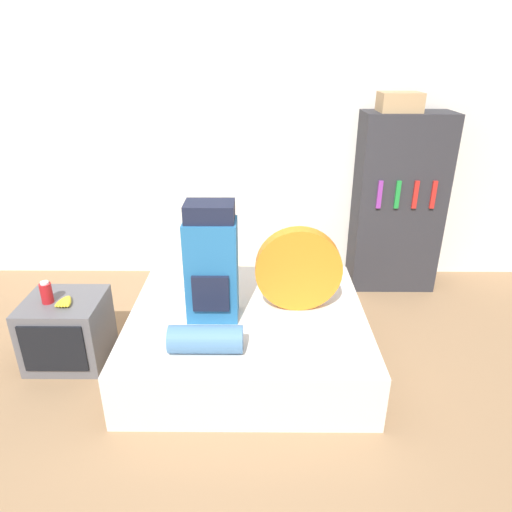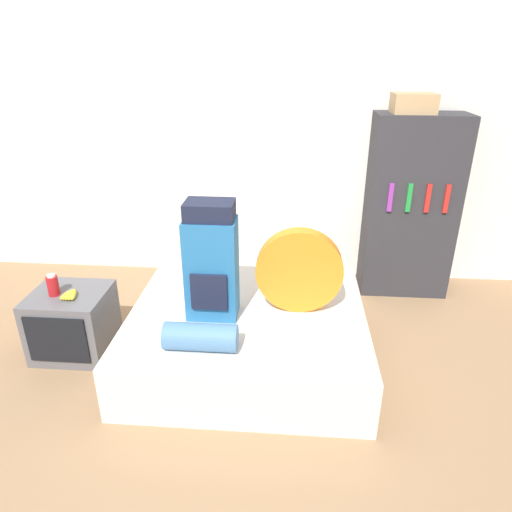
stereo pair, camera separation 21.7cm
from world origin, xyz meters
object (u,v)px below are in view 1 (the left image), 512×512
Objects in this scene: backpack at (212,264)px; sleeping_roll at (206,339)px; bookshelf at (398,204)px; television at (67,330)px; cardboard_box at (400,102)px; canister at (46,293)px; tent_bag at (298,269)px.

backpack reaches higher than sleeping_roll.
bookshelf reaches higher than sleeping_roll.
cardboard_box reaches higher than television.
bookshelf reaches higher than television.
sleeping_roll is at bearing -20.42° from canister.
tent_bag is at bearing -128.33° from cardboard_box.
cardboard_box is (2.74, 1.29, 1.18)m from canister.
bookshelf is 4.78× the size of cardboard_box.
backpack is at bearing -0.50° from canister.
sleeping_roll is 1.27m from canister.
television is (-1.11, 0.04, -0.57)m from backpack.
bookshelf is (1.03, 1.19, 0.12)m from tent_bag.
sleeping_roll is (-0.01, -0.43, -0.32)m from backpack.
bookshelf is at bearing 5.41° from cardboard_box.
tent_bag is (0.61, 0.13, -0.10)m from backpack.
sleeping_roll is at bearing -133.51° from bookshelf.
backpack is 1.25m from television.
bookshelf reaches higher than tent_bag.
backpack reaches higher than canister.
television is at bearing -154.52° from cardboard_box.
backpack is 1.52× the size of television.
backpack is 2.42× the size of cardboard_box.
television is (-1.73, -0.09, -0.47)m from tent_bag.
tent_bag reaches higher than television.
backpack is 0.51× the size of bookshelf.
canister is at bearing -155.40° from bookshelf.
cardboard_box is (1.55, 1.73, 1.26)m from sleeping_roll.
canister reaches higher than television.
sleeping_roll is 2.43m from bookshelf.
television is at bearing -177.01° from tent_bag.
television is 0.35m from canister.
television is (-1.10, 0.47, -0.25)m from sleeping_roll.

